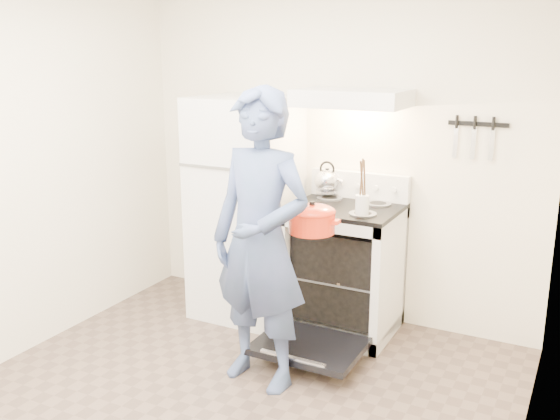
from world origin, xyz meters
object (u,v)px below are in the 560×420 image
at_px(refrigerator, 246,208).
at_px(tea_kettle, 327,179).
at_px(stove_body, 344,271).
at_px(dutch_oven, 312,222).
at_px(person, 261,241).

distance_m(refrigerator, tea_kettle, 0.66).
xyz_separation_m(stove_body, tea_kettle, (-0.24, 0.22, 0.63)).
height_order(refrigerator, tea_kettle, refrigerator).
bearing_deg(dutch_oven, refrigerator, 141.86).
bearing_deg(stove_body, person, -101.05).
height_order(stove_body, person, person).
xyz_separation_m(stove_body, dutch_oven, (0.06, -0.71, 0.56)).
bearing_deg(stove_body, tea_kettle, 137.46).
relative_size(refrigerator, dutch_oven, 4.79).
height_order(tea_kettle, person, person).
xyz_separation_m(refrigerator, dutch_oven, (0.87, -0.68, 0.17)).
distance_m(stove_body, dutch_oven, 0.90).
relative_size(stove_body, dutch_oven, 2.59).
distance_m(tea_kettle, dutch_oven, 0.98).
height_order(refrigerator, dutch_oven, refrigerator).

